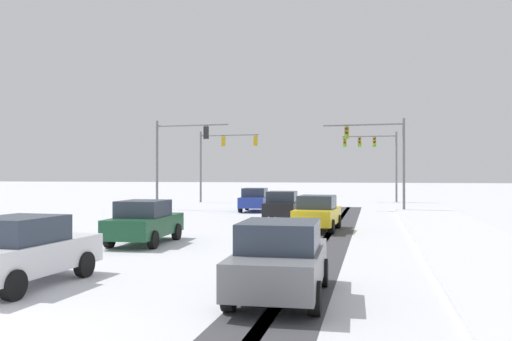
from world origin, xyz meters
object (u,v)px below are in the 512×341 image
at_px(traffic_signal_near_right, 381,148).
at_px(traffic_signal_near_left, 176,149).
at_px(car_yellow_cab_third, 317,213).
at_px(car_black_second, 282,205).
at_px(car_grey_sixth, 280,259).
at_px(traffic_signal_far_left, 220,152).
at_px(traffic_signal_far_right, 374,151).
at_px(car_dark_green_fourth, 145,222).
at_px(car_blue_lead, 255,200).
at_px(car_white_fifth, 21,251).

bearing_deg(traffic_signal_near_right, traffic_signal_near_left, -171.60).
bearing_deg(car_yellow_cab_third, car_black_second, 115.69).
bearing_deg(traffic_signal_near_right, car_grey_sixth, -95.14).
bearing_deg(car_yellow_cab_third, traffic_signal_far_left, 116.91).
distance_m(traffic_signal_far_right, car_dark_green_fourth, 33.11).
xyz_separation_m(traffic_signal_near_left, car_grey_sixth, (12.09, -25.07, -3.58)).
relative_size(traffic_signal_near_left, traffic_signal_far_right, 1.00).
distance_m(traffic_signal_near_left, traffic_signal_far_left, 9.97).
relative_size(traffic_signal_far_left, car_black_second, 1.56).
relative_size(traffic_signal_near_right, traffic_signal_far_right, 1.00).
distance_m(traffic_signal_near_left, traffic_signal_far_right, 19.90).
xyz_separation_m(car_blue_lead, car_black_second, (2.97, -6.16, 0.00)).
bearing_deg(traffic_signal_far_left, traffic_signal_near_left, -92.42).
distance_m(traffic_signal_near_left, car_blue_lead, 7.00).
xyz_separation_m(traffic_signal_near_left, car_yellow_cab_third, (11.49, -11.85, -3.58)).
bearing_deg(traffic_signal_far_left, car_black_second, -62.71).
xyz_separation_m(traffic_signal_far_right, car_white_fifth, (-8.10, -39.24, -3.94)).
height_order(traffic_signal_near_left, traffic_signal_far_left, same).
relative_size(traffic_signal_far_right, car_yellow_cab_third, 1.56).
relative_size(traffic_signal_near_right, car_dark_green_fourth, 1.56).
xyz_separation_m(traffic_signal_near_right, car_blue_lead, (-8.54, -2.58, -3.59)).
distance_m(traffic_signal_far_left, traffic_signal_far_right, 14.29).
xyz_separation_m(traffic_signal_near_left, traffic_signal_far_left, (0.42, 9.96, 0.23)).
xyz_separation_m(car_blue_lead, car_yellow_cab_third, (5.49, -11.41, 0.00)).
bearing_deg(car_white_fifth, traffic_signal_near_right, 72.71).
bearing_deg(car_grey_sixth, traffic_signal_far_right, 87.03).
xyz_separation_m(traffic_signal_near_left, car_dark_green_fourth, (5.67, -17.75, -3.58)).
height_order(car_black_second, car_yellow_cab_third, same).
bearing_deg(car_dark_green_fourth, traffic_signal_far_right, 75.11).
bearing_deg(traffic_signal_near_right, car_black_second, -122.53).
relative_size(traffic_signal_far_right, car_dark_green_fourth, 1.56).
relative_size(traffic_signal_near_right, traffic_signal_far_left, 1.00).
bearing_deg(car_dark_green_fourth, car_blue_lead, 88.93).
distance_m(traffic_signal_near_left, car_grey_sixth, 28.06).
bearing_deg(traffic_signal_far_left, car_yellow_cab_third, -63.09).
relative_size(car_yellow_cab_third, car_white_fifth, 1.00).
relative_size(traffic_signal_far_left, car_white_fifth, 1.56).
distance_m(car_black_second, car_dark_green_fourth, 11.63).
bearing_deg(traffic_signal_near_left, traffic_signal_far_left, 87.58).
bearing_deg(car_yellow_cab_third, traffic_signal_far_right, 84.20).
xyz_separation_m(car_black_second, car_dark_green_fourth, (-3.29, -11.16, 0.00)).
bearing_deg(car_yellow_cab_third, car_dark_green_fourth, -134.57).
distance_m(traffic_signal_near_right, traffic_signal_far_right, 11.89).
bearing_deg(traffic_signal_near_left, car_grey_sixth, -64.26).
relative_size(traffic_signal_near_right, car_white_fifth, 1.56).
height_order(traffic_signal_far_left, car_black_second, traffic_signal_far_left).
xyz_separation_m(traffic_signal_near_right, car_dark_green_fourth, (-8.87, -19.90, -3.59)).
bearing_deg(traffic_signal_far_right, car_blue_lead, -119.33).
distance_m(car_dark_green_fourth, car_white_fifth, 7.48).
height_order(traffic_signal_near_left, car_yellow_cab_third, traffic_signal_near_left).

